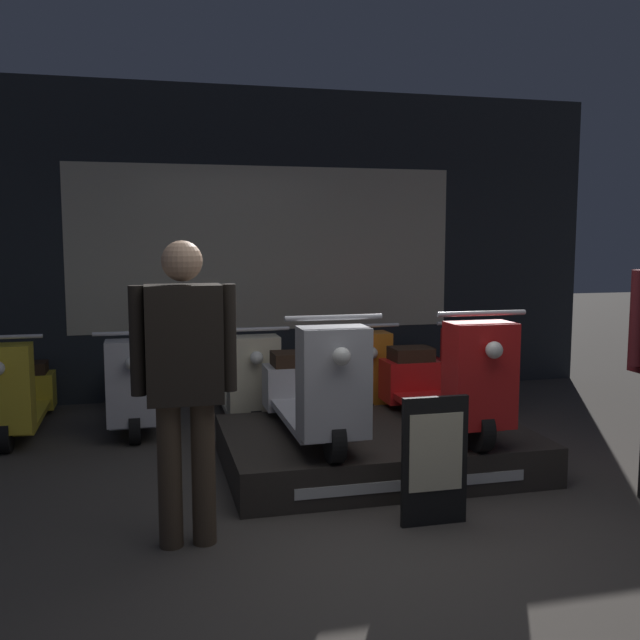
% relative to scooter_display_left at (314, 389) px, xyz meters
% --- Properties ---
extents(ground_plane, '(30.00, 30.00, 0.00)m').
position_rel_scooter_display_left_xyz_m(ground_plane, '(0.13, -1.16, -0.62)').
color(ground_plane, '#423D38').
extents(shop_wall_back, '(7.30, 0.09, 3.20)m').
position_rel_scooter_display_left_xyz_m(shop_wall_back, '(0.13, 2.71, 0.97)').
color(shop_wall_back, '#23282D').
rests_on(shop_wall_back, ground_plane).
extents(display_platform, '(2.19, 1.47, 0.28)m').
position_rel_scooter_display_left_xyz_m(display_platform, '(0.49, 0.08, -0.49)').
color(display_platform, '#2D2823').
rests_on(display_platform, ground_plane).
extents(scooter_display_left, '(0.61, 1.65, 0.92)m').
position_rel_scooter_display_left_xyz_m(scooter_display_left, '(0.00, 0.00, 0.00)').
color(scooter_display_left, black).
rests_on(scooter_display_left, display_platform).
extents(scooter_display_right, '(0.61, 1.65, 0.92)m').
position_rel_scooter_display_left_xyz_m(scooter_display_right, '(0.99, 0.00, 0.00)').
color(scooter_display_right, black).
rests_on(scooter_display_right, display_platform).
extents(scooter_backrow_0, '(0.61, 1.65, 0.92)m').
position_rel_scooter_display_left_xyz_m(scooter_backrow_0, '(-2.21, 1.67, -0.28)').
color(scooter_backrow_0, black).
rests_on(scooter_backrow_0, ground_plane).
extents(scooter_backrow_1, '(0.61, 1.65, 0.92)m').
position_rel_scooter_display_left_xyz_m(scooter_backrow_1, '(-1.23, 1.67, -0.28)').
color(scooter_backrow_1, black).
rests_on(scooter_backrow_1, ground_plane).
extents(scooter_backrow_2, '(0.61, 1.65, 0.92)m').
position_rel_scooter_display_left_xyz_m(scooter_backrow_2, '(-0.25, 1.67, -0.28)').
color(scooter_backrow_2, black).
rests_on(scooter_backrow_2, ground_plane).
extents(scooter_backrow_3, '(0.61, 1.65, 0.92)m').
position_rel_scooter_display_left_xyz_m(scooter_backrow_3, '(0.73, 1.67, -0.28)').
color(scooter_backrow_3, black).
rests_on(scooter_backrow_3, ground_plane).
extents(scooter_backrow_4, '(0.61, 1.65, 0.92)m').
position_rel_scooter_display_left_xyz_m(scooter_backrow_4, '(1.71, 1.67, -0.28)').
color(scooter_backrow_4, black).
rests_on(scooter_backrow_4, ground_plane).
extents(person_left_browsing, '(0.56, 0.22, 1.66)m').
position_rel_scooter_display_left_xyz_m(person_left_browsing, '(-0.92, -0.92, 0.34)').
color(person_left_browsing, '#473828').
rests_on(person_left_browsing, ground_plane).
extents(price_sign_board, '(0.40, 0.04, 0.76)m').
position_rel_scooter_display_left_xyz_m(price_sign_board, '(0.49, -0.98, -0.24)').
color(price_sign_board, black).
rests_on(price_sign_board, ground_plane).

